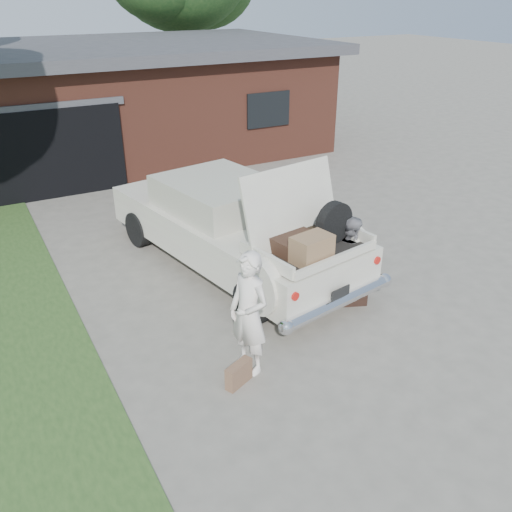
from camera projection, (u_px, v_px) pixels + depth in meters
ground at (275, 335)px, 8.28m from camera, size 90.00×90.00×0.00m
house at (115, 99)px, 16.96m from camera, size 12.80×7.80×3.30m
sedan at (232, 225)px, 10.06m from camera, size 3.11×5.91×2.30m
woman_left at (249, 314)px, 7.19m from camera, size 0.58×0.74×1.78m
woman_right at (350, 257)px, 9.06m from camera, size 0.71×0.82×1.46m
suitcase_left at (239, 374)px, 7.20m from camera, size 0.44×0.30×0.33m
suitcase_right at (355, 297)px, 9.02m from camera, size 0.42×0.27×0.31m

